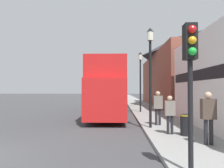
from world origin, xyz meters
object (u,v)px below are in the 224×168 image
tour_bus (109,93)px  litter_bin (186,124)px  pedestrian_third (158,105)px  lamp_post_nearest (150,59)px  pedestrian_second (170,111)px  parked_car_ahead_of_bus (120,101)px  lamp_post_second (140,71)px  traffic_signal (190,63)px  pedestrian_nearest (208,113)px

tour_bus → litter_bin: (3.58, -7.70, -1.18)m
pedestrian_third → lamp_post_nearest: size_ratio=0.36×
tour_bus → pedestrian_second: 8.03m
parked_car_ahead_of_bus → lamp_post_second: lamp_post_second is taller
parked_car_ahead_of_bus → pedestrian_third: (1.99, -13.78, 0.57)m
lamp_post_nearest → lamp_post_second: bearing=87.9°
parked_car_ahead_of_bus → pedestrian_second: (2.07, -16.19, 0.47)m
tour_bus → traffic_signal: tour_bus is taller
tour_bus → parked_car_ahead_of_bus: size_ratio=2.51×
tour_bus → traffic_signal: bearing=-78.5°
pedestrian_third → lamp_post_second: (-0.24, 6.92, 2.42)m
pedestrian_second → lamp_post_nearest: bearing=110.2°
lamp_post_second → pedestrian_nearest: bearing=-83.7°
lamp_post_second → pedestrian_second: bearing=-88.1°
pedestrian_second → lamp_post_second: 9.67m
tour_bus → litter_bin: 8.57m
tour_bus → pedestrian_third: 5.83m
parked_car_ahead_of_bus → pedestrian_second: bearing=-83.6°
pedestrian_third → pedestrian_nearest: bearing=-76.8°
pedestrian_nearest → lamp_post_second: bearing=96.3°
tour_bus → litter_bin: bearing=-65.2°
parked_car_ahead_of_bus → litter_bin: size_ratio=4.61×
lamp_post_nearest → parked_car_ahead_of_bus: bearing=95.8°
litter_bin → pedestrian_second: bearing=155.9°
pedestrian_third → lamp_post_nearest: bearing=-123.7°
pedestrian_third → lamp_post_nearest: (-0.52, -0.78, 2.39)m
litter_bin → pedestrian_nearest: bearing=-78.2°
tour_bus → parked_car_ahead_of_bus: tour_bus is taller
traffic_signal → lamp_post_second: (0.24, 13.73, 0.96)m
traffic_signal → pedestrian_third: bearing=86.0°
pedestrian_second → lamp_post_second: bearing=91.9°
parked_car_ahead_of_bus → lamp_post_second: (1.75, -6.87, 2.99)m
pedestrian_nearest → pedestrian_second: 2.03m
tour_bus → pedestrian_third: tour_bus is taller
parked_car_ahead_of_bus → lamp_post_nearest: 14.94m
pedestrian_nearest → lamp_post_second: (-1.23, 11.14, 2.41)m
tour_bus → pedestrian_nearest: (3.90, -9.24, -0.53)m
tour_bus → traffic_signal: (2.43, -11.84, 0.92)m
pedestrian_nearest → pedestrian_second: bearing=116.9°
tour_bus → litter_bin: size_ratio=11.58×
pedestrian_nearest → lamp_post_second: 11.46m
litter_bin → tour_bus: bearing=114.9°
pedestrian_second → litter_bin: bearing=-24.1°
tour_bus → lamp_post_second: lamp_post_second is taller
tour_bus → pedestrian_second: (2.99, -7.43, -0.65)m
tour_bus → lamp_post_nearest: bearing=-67.8°
tour_bus → pedestrian_second: size_ratio=6.18×
tour_bus → traffic_signal: size_ratio=2.94×
parked_car_ahead_of_bus → pedestrian_nearest: pedestrian_nearest is taller
pedestrian_third → litter_bin: bearing=-76.0°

